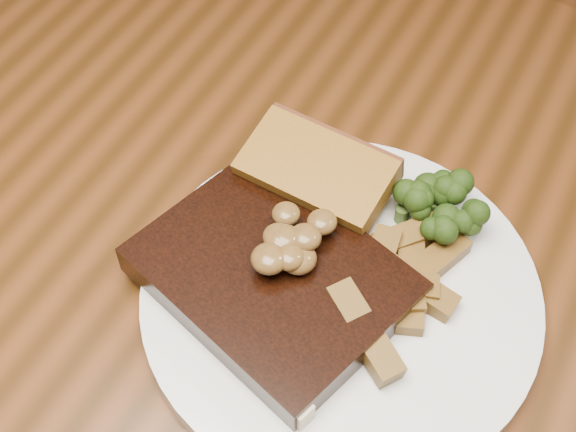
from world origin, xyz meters
name	(u,v)px	position (x,y,z in m)	size (l,w,h in m)	color
dining_table	(288,281)	(0.00, 0.00, 0.66)	(1.60, 0.90, 0.75)	#49240E
chair_far	(541,78)	(0.11, 0.55, 0.50)	(0.50, 0.50, 0.92)	black
plate	(340,296)	(0.07, -0.05, 0.76)	(0.31, 0.31, 0.01)	silver
steak	(272,276)	(0.02, -0.07, 0.78)	(0.19, 0.15, 0.03)	black
steak_bone	(229,348)	(0.02, -0.13, 0.77)	(0.16, 0.01, 0.02)	beige
mushroom_pile	(281,240)	(0.02, -0.05, 0.80)	(0.08, 0.08, 0.03)	brown
garlic_bread	(316,188)	(0.01, 0.02, 0.77)	(0.12, 0.06, 0.03)	#95691B
potato_wedges	(412,297)	(0.12, -0.03, 0.77)	(0.10, 0.10, 0.02)	brown
broccoli_cluster	(440,217)	(0.11, 0.04, 0.78)	(0.07, 0.07, 0.04)	#20310B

